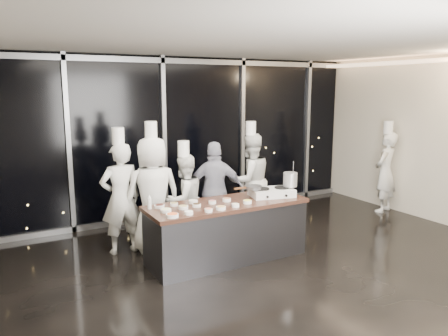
# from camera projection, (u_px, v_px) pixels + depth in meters

# --- Properties ---
(ground) EXTENTS (9.00, 9.00, 0.00)m
(ground) POSITION_uv_depth(u_px,v_px,m) (259.00, 281.00, 5.94)
(ground) COLOR black
(ground) RESTS_ON ground
(room_shell) EXTENTS (9.02, 7.02, 3.21)m
(room_shell) POSITION_uv_depth(u_px,v_px,m) (273.00, 115.00, 5.61)
(room_shell) COLOR beige
(room_shell) RESTS_ON ground
(window_wall) EXTENTS (8.90, 0.11, 3.20)m
(window_wall) POSITION_uv_depth(u_px,v_px,m) (163.00, 139.00, 8.59)
(window_wall) COLOR black
(window_wall) RESTS_ON ground
(demo_counter) EXTENTS (2.46, 0.86, 0.90)m
(demo_counter) POSITION_uv_depth(u_px,v_px,m) (227.00, 231.00, 6.63)
(demo_counter) COLOR #38383D
(demo_counter) RESTS_ON ground
(stove) EXTENTS (0.75, 0.56, 0.14)m
(stove) POSITION_uv_depth(u_px,v_px,m) (272.00, 192.00, 6.90)
(stove) COLOR silver
(stove) RESTS_ON demo_counter
(frying_pan) EXTENTS (0.50, 0.33, 0.05)m
(frying_pan) POSITION_uv_depth(u_px,v_px,m) (252.00, 187.00, 6.81)
(frying_pan) COLOR slate
(frying_pan) RESTS_ON stove
(stock_pot) EXTENTS (0.27, 0.27, 0.22)m
(stock_pot) POSITION_uv_depth(u_px,v_px,m) (290.00, 179.00, 6.96)
(stock_pot) COLOR silver
(stock_pot) RESTS_ON stove
(prep_bowls) EXTENTS (1.39, 0.67, 0.05)m
(prep_bowls) POSITION_uv_depth(u_px,v_px,m) (196.00, 207.00, 6.20)
(prep_bowls) COLOR white
(prep_bowls) RESTS_ON demo_counter
(squeeze_bottle) EXTENTS (0.06, 0.06, 0.21)m
(squeeze_bottle) POSITION_uv_depth(u_px,v_px,m) (149.00, 202.00, 6.16)
(squeeze_bottle) COLOR white
(squeeze_bottle) RESTS_ON demo_counter
(chef_far_left) EXTENTS (0.66, 0.45, 2.00)m
(chef_far_left) POSITION_uv_depth(u_px,v_px,m) (121.00, 197.00, 6.83)
(chef_far_left) COLOR silver
(chef_far_left) RESTS_ON ground
(chef_left) EXTENTS (0.93, 0.63, 2.08)m
(chef_left) POSITION_uv_depth(u_px,v_px,m) (153.00, 194.00, 6.92)
(chef_left) COLOR silver
(chef_left) RESTS_ON ground
(chef_center) EXTENTS (0.86, 0.74, 1.74)m
(chef_center) POSITION_uv_depth(u_px,v_px,m) (184.00, 199.00, 7.26)
(chef_center) COLOR silver
(chef_center) RESTS_ON ground
(guest) EXTENTS (1.08, 0.78, 1.70)m
(guest) POSITION_uv_depth(u_px,v_px,m) (215.00, 191.00, 7.49)
(guest) COLOR black
(guest) RESTS_ON ground
(chef_right) EXTENTS (0.86, 0.68, 1.99)m
(chef_right) POSITION_uv_depth(u_px,v_px,m) (250.00, 180.00, 8.18)
(chef_right) COLOR silver
(chef_right) RESTS_ON ground
(chef_side) EXTENTS (0.72, 0.59, 1.92)m
(chef_side) POSITION_uv_depth(u_px,v_px,m) (385.00, 171.00, 9.14)
(chef_side) COLOR silver
(chef_side) RESTS_ON ground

